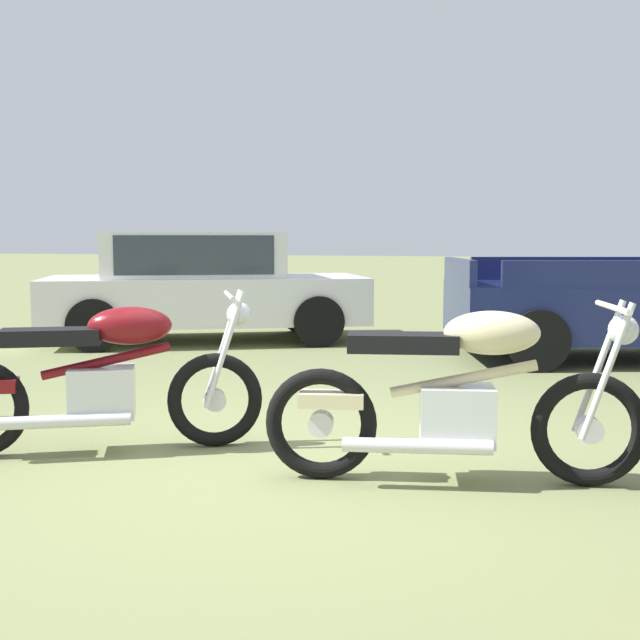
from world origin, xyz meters
The scene contains 4 objects.
ground_plane centered at (0.00, 0.00, 0.00)m, with size 120.00×120.00×0.00m, color olive.
motorcycle_maroon centered at (-1.04, -0.03, 0.47)m, with size 1.87×1.20×1.02m.
motorcycle_cream centered at (1.18, -0.02, 0.48)m, with size 2.06×0.80×1.02m.
car_white centered at (-2.90, 5.27, 0.80)m, with size 4.50×3.48×1.43m.
Camera 1 is at (1.73, -4.39, 1.34)m, focal length 45.11 mm.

